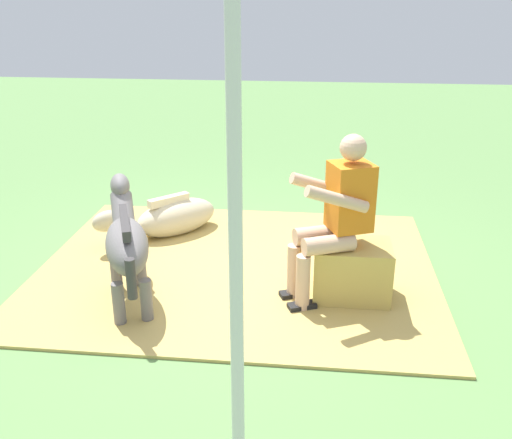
{
  "coord_description": "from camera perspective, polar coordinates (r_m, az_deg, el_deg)",
  "views": [
    {
      "loc": [
        -0.73,
        4.39,
        2.3
      ],
      "look_at": [
        -0.24,
        -0.03,
        0.55
      ],
      "focal_mm": 40.34,
      "sensor_mm": 36.0,
      "label": 1
    }
  ],
  "objects": [
    {
      "name": "tent_pole_left",
      "position": [
        2.37,
        -2.0,
        -4.67
      ],
      "size": [
        0.06,
        0.06,
        2.51
      ],
      "primitive_type": "cylinder",
      "color": "silver",
      "rests_on": "ground"
    },
    {
      "name": "pony_standing",
      "position": [
        4.56,
        -12.74,
        -2.04
      ],
      "size": [
        0.68,
        1.29,
        0.88
      ],
      "color": "slate",
      "rests_on": "ground"
    },
    {
      "name": "hay_patch",
      "position": [
        5.17,
        -1.9,
        -4.76
      ],
      "size": [
        3.48,
        2.84,
        0.02
      ],
      "primitive_type": "cube",
      "color": "tan",
      "rests_on": "ground"
    },
    {
      "name": "hay_bale",
      "position": [
        4.66,
        9.47,
        -5.13
      ],
      "size": [
        0.6,
        0.44,
        0.47
      ],
      "primitive_type": "cube",
      "color": "tan",
      "rests_on": "ground"
    },
    {
      "name": "pony_lying",
      "position": [
        5.85,
        -8.72,
        0.1
      ],
      "size": [
        1.14,
        1.14,
        0.42
      ],
      "color": "beige",
      "rests_on": "ground"
    },
    {
      "name": "person_seated",
      "position": [
        4.41,
        7.88,
        0.61
      ],
      "size": [
        0.72,
        0.57,
        1.35
      ],
      "color": "#D8AD8C",
      "rests_on": "ground"
    },
    {
      "name": "ground_plane",
      "position": [
        5.01,
        -2.76,
        -5.86
      ],
      "size": [
        24.0,
        24.0,
        0.0
      ],
      "primitive_type": "plane",
      "color": "#608C4C"
    }
  ]
}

